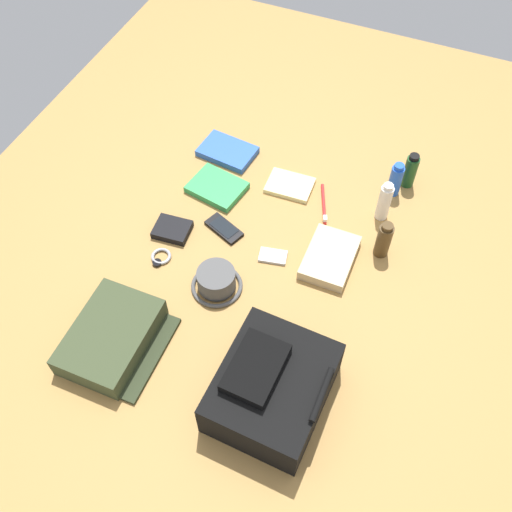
% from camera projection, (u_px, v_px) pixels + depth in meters
% --- Properties ---
extents(ground_plane, '(2.64, 2.02, 0.02)m').
position_uv_depth(ground_plane, '(256.00, 266.00, 1.79)').
color(ground_plane, '#A3793E').
rests_on(ground_plane, ground).
extents(backpack, '(0.33, 0.27, 0.16)m').
position_uv_depth(backpack, '(272.00, 387.00, 1.47)').
color(backpack, black).
rests_on(backpack, ground_plane).
extents(toiletry_pouch, '(0.29, 0.25, 0.07)m').
position_uv_depth(toiletry_pouch, '(113.00, 338.00, 1.59)').
color(toiletry_pouch, '#384228').
rests_on(toiletry_pouch, ground_plane).
extents(bucket_hat, '(0.15, 0.15, 0.07)m').
position_uv_depth(bucket_hat, '(216.00, 281.00, 1.71)').
color(bucket_hat, '#505050').
rests_on(bucket_hat, ground_plane).
extents(shampoo_bottle, '(0.04, 0.04, 0.13)m').
position_uv_depth(shampoo_bottle, '(410.00, 171.00, 1.92)').
color(shampoo_bottle, '#19471E').
rests_on(shampoo_bottle, ground_plane).
extents(deodorant_spray, '(0.04, 0.04, 0.13)m').
position_uv_depth(deodorant_spray, '(396.00, 180.00, 1.90)').
color(deodorant_spray, blue).
rests_on(deodorant_spray, ground_plane).
extents(toothpaste_tube, '(0.04, 0.04, 0.15)m').
position_uv_depth(toothpaste_tube, '(384.00, 202.00, 1.83)').
color(toothpaste_tube, white).
rests_on(toothpaste_tube, ground_plane).
extents(cologne_bottle, '(0.04, 0.04, 0.13)m').
position_uv_depth(cologne_bottle, '(384.00, 240.00, 1.75)').
color(cologne_bottle, '#473319').
rests_on(cologne_bottle, ground_plane).
extents(paperback_novel, '(0.15, 0.20, 0.02)m').
position_uv_depth(paperback_novel, '(227.00, 152.00, 2.05)').
color(paperback_novel, blue).
rests_on(paperback_novel, ground_plane).
extents(travel_guidebook, '(0.16, 0.19, 0.02)m').
position_uv_depth(travel_guidebook, '(217.00, 188.00, 1.95)').
color(travel_guidebook, '#2D934C').
rests_on(travel_guidebook, ground_plane).
extents(cell_phone, '(0.10, 0.14, 0.01)m').
position_uv_depth(cell_phone, '(224.00, 228.00, 1.85)').
color(cell_phone, black).
rests_on(cell_phone, ground_plane).
extents(media_player, '(0.07, 0.09, 0.01)m').
position_uv_depth(media_player, '(273.00, 256.00, 1.79)').
color(media_player, '#B7B7BC').
rests_on(media_player, ground_plane).
extents(wristwatch, '(0.07, 0.06, 0.01)m').
position_uv_depth(wristwatch, '(161.00, 257.00, 1.79)').
color(wristwatch, '#99999E').
rests_on(wristwatch, ground_plane).
extents(toothbrush, '(0.16, 0.07, 0.02)m').
position_uv_depth(toothbrush, '(324.00, 206.00, 1.91)').
color(toothbrush, red).
rests_on(toothbrush, ground_plane).
extents(wallet, '(0.10, 0.12, 0.02)m').
position_uv_depth(wallet, '(172.00, 230.00, 1.84)').
color(wallet, black).
rests_on(wallet, ground_plane).
extents(notepad, '(0.12, 0.16, 0.02)m').
position_uv_depth(notepad, '(290.00, 185.00, 1.96)').
color(notepad, beige).
rests_on(notepad, ground_plane).
extents(folded_towel, '(0.20, 0.14, 0.04)m').
position_uv_depth(folded_towel, '(330.00, 257.00, 1.77)').
color(folded_towel, '#C6B289').
rests_on(folded_towel, ground_plane).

